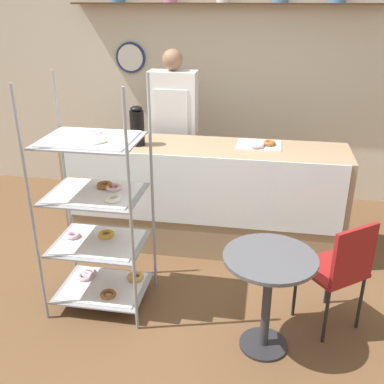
% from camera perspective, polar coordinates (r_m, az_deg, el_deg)
% --- Properties ---
extents(ground_plane, '(14.00, 14.00, 0.00)m').
position_cam_1_polar(ground_plane, '(3.55, -1.08, -15.04)').
color(ground_plane, brown).
extents(back_wall, '(10.00, 0.30, 2.70)m').
position_cam_1_polar(back_wall, '(5.24, 3.93, 14.24)').
color(back_wall, beige).
rests_on(back_wall, ground_plane).
extents(display_counter, '(2.53, 0.62, 0.99)m').
position_cam_1_polar(display_counter, '(4.21, 1.63, -0.55)').
color(display_counter, '#937A5B').
rests_on(display_counter, ground_plane).
extents(pastry_rack, '(0.72, 0.57, 1.74)m').
position_cam_1_polar(pastry_rack, '(3.36, -11.87, -3.32)').
color(pastry_rack, gray).
rests_on(pastry_rack, ground_plane).
extents(person_worker, '(0.48, 0.23, 1.76)m').
position_cam_1_polar(person_worker, '(4.67, -2.35, 7.92)').
color(person_worker, '#282833').
rests_on(person_worker, ground_plane).
extents(cafe_table, '(0.60, 0.60, 0.72)m').
position_cam_1_polar(cafe_table, '(2.99, 9.67, -11.07)').
color(cafe_table, '#262628').
rests_on(cafe_table, ground_plane).
extents(cafe_chair, '(0.53, 0.53, 0.86)m').
position_cam_1_polar(cafe_chair, '(3.27, 18.42, -8.93)').
color(cafe_chair, black).
rests_on(cafe_chair, ground_plane).
extents(coffee_carafe, '(0.13, 0.13, 0.35)m').
position_cam_1_polar(coffee_carafe, '(4.04, -6.98, 8.31)').
color(coffee_carafe, black).
rests_on(coffee_carafe, display_counter).
extents(donut_tray_counter, '(0.39, 0.31, 0.05)m').
position_cam_1_polar(donut_tray_counter, '(4.05, 8.65, 5.99)').
color(donut_tray_counter, white).
rests_on(donut_tray_counter, display_counter).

